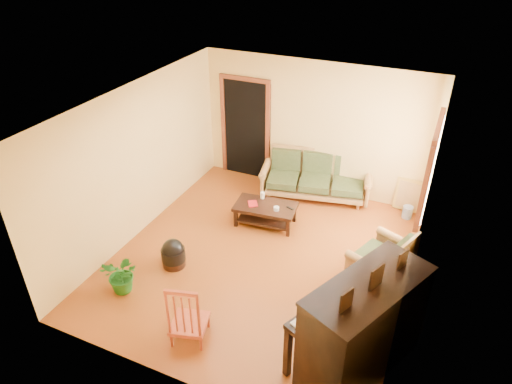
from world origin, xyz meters
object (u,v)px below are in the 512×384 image
at_px(piano, 363,330).
at_px(armchair, 381,255).
at_px(red_chair, 188,310).
at_px(potted_plant, 122,275).
at_px(ceramic_crock, 407,212).
at_px(footstool, 174,256).
at_px(sofa, 316,177).
at_px(coffee_table, 265,215).

bearing_deg(piano, armchair, 117.91).
xyz_separation_m(red_chair, potted_plant, (-1.34, 0.35, -0.18)).
bearing_deg(red_chair, piano, -5.43).
distance_m(armchair, piano, 1.81).
bearing_deg(armchair, ceramic_crock, 106.23).
relative_size(armchair, footstool, 2.33).
distance_m(sofa, coffee_table, 1.39).
height_order(sofa, footstool, sofa).
xyz_separation_m(armchair, ceramic_crock, (0.16, 1.87, -0.33)).
relative_size(sofa, coffee_table, 1.92).
bearing_deg(ceramic_crock, footstool, -137.62).
relative_size(footstool, potted_plant, 0.62).
distance_m(footstool, red_chair, 1.54).
height_order(ceramic_crock, potted_plant, potted_plant).
distance_m(sofa, red_chair, 4.07).
distance_m(sofa, armchair, 2.49).
relative_size(ceramic_crock, potted_plant, 0.38).
distance_m(armchair, red_chair, 2.96).
bearing_deg(footstool, ceramic_crock, 42.38).
bearing_deg(armchair, red_chair, -111.93).
distance_m(sofa, ceramic_crock, 1.82).
relative_size(armchair, red_chair, 0.90).
xyz_separation_m(footstool, red_chair, (0.99, -1.14, 0.31)).
bearing_deg(potted_plant, red_chair, -14.55).
distance_m(coffee_table, red_chair, 2.80).
bearing_deg(armchair, sofa, 151.94).
relative_size(piano, ceramic_crock, 6.90).
relative_size(piano, potted_plant, 2.61).
relative_size(sofa, armchair, 2.35).
xyz_separation_m(armchair, potted_plant, (-3.37, -1.81, -0.14)).
bearing_deg(ceramic_crock, coffee_table, -151.55).
distance_m(coffee_table, piano, 3.33).
bearing_deg(ceramic_crock, sofa, 179.56).
bearing_deg(sofa, potted_plant, -127.26).
relative_size(sofa, ceramic_crock, 9.00).
distance_m(ceramic_crock, potted_plant, 5.11).
height_order(piano, potted_plant, piano).
distance_m(footstool, potted_plant, 0.87).
distance_m(armchair, ceramic_crock, 1.91).
xyz_separation_m(footstool, ceramic_crock, (3.18, 2.90, -0.06)).
bearing_deg(sofa, coffee_table, -124.31).
bearing_deg(piano, potted_plant, -154.73).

